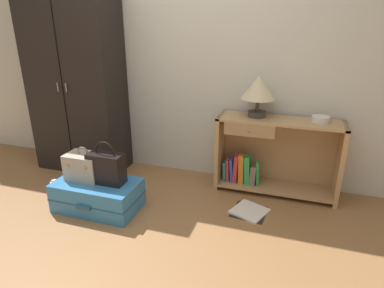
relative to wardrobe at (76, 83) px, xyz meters
name	(u,v)px	position (x,y,z in m)	size (l,w,h in m)	color
ground_plane	(125,249)	(1.17, -1.20, -0.97)	(9.00, 9.00, 0.00)	olive
back_wall	(188,53)	(1.17, 0.30, 0.33)	(6.40, 0.10, 2.60)	beige
wardrobe	(76,83)	(0.00, 0.00, 0.00)	(0.99, 0.47, 1.94)	black
bookshelf	(271,156)	(2.10, 0.07, -0.60)	(1.16, 0.35, 0.75)	tan
table_lamp	(258,89)	(1.93, 0.08, 0.04)	(0.32, 0.32, 0.39)	#3D3838
bowl	(321,119)	(2.51, 0.08, -0.19)	(0.16, 0.16, 0.05)	silver
suitcase_large	(98,195)	(0.67, -0.77, -0.84)	(0.75, 0.45, 0.27)	teal
train_case	(85,166)	(0.53, -0.73, -0.59)	(0.32, 0.23, 0.30)	#A89E8E
handbag	(106,168)	(0.77, -0.74, -0.56)	(0.31, 0.15, 0.39)	black
bottle	(55,189)	(0.15, -0.72, -0.89)	(0.08, 0.08, 0.18)	white
open_book_on_floor	(249,211)	(1.99, -0.41, -0.96)	(0.36, 0.36, 0.02)	white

